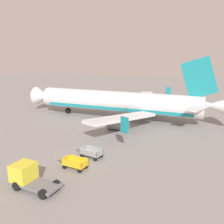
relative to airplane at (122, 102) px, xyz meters
The scene contains 5 objects.
ground_plane 18.33m from the airplane, 81.25° to the right, with size 220.00×220.00×0.00m, color gray.
airplane is the anchor object (origin of this frame).
baggage_cart_nearest 20.98m from the airplane, 81.40° to the right, with size 3.59×1.55×1.07m.
baggage_cart_second_in_row 17.94m from the airplane, 79.38° to the right, with size 3.62×1.72×1.07m.
service_truck_beside_carts 25.41m from the airplane, 86.98° to the right, with size 4.44×2.14×2.10m.
Camera 1 is at (13.14, -21.95, 11.23)m, focal length 38.78 mm.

